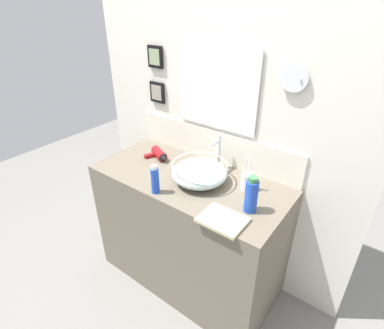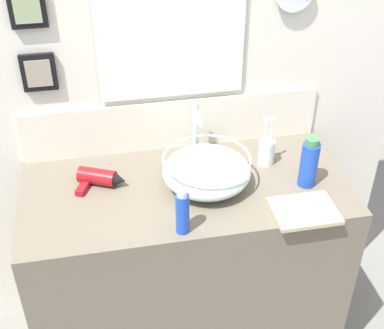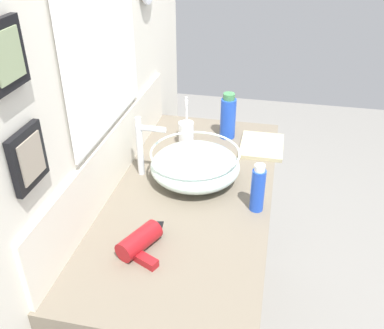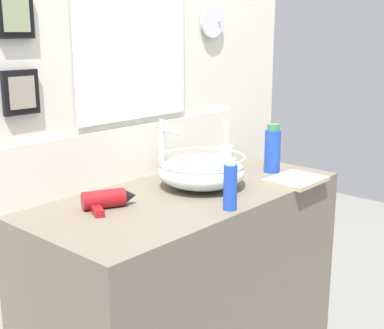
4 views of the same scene
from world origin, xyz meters
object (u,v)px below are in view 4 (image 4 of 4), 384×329
(glass_bowl_sink, at_px, (202,171))
(shampoo_bottle, at_px, (272,149))
(toothbrush_cup, at_px, (226,158))
(hair_drier, at_px, (108,199))
(lotion_bottle, at_px, (230,185))
(faucet, at_px, (164,145))
(hand_towel, at_px, (296,180))

(glass_bowl_sink, xyz_separation_m, shampoo_bottle, (0.37, -0.07, 0.03))
(toothbrush_cup, bearing_deg, hair_drier, -178.60)
(glass_bowl_sink, relative_size, lotion_bottle, 1.89)
(faucet, distance_m, lotion_bottle, 0.46)
(faucet, relative_size, hair_drier, 1.19)
(faucet, bearing_deg, lotion_bottle, -107.06)
(faucet, xyz_separation_m, toothbrush_cup, (0.26, -0.10, -0.08))
(hair_drier, relative_size, shampoo_bottle, 0.98)
(faucet, xyz_separation_m, hair_drier, (-0.39, -0.12, -0.11))
(shampoo_bottle, xyz_separation_m, lotion_bottle, (-0.51, -0.17, -0.01))
(toothbrush_cup, xyz_separation_m, lotion_bottle, (-0.40, -0.33, 0.03))
(toothbrush_cup, distance_m, shampoo_bottle, 0.20)
(faucet, xyz_separation_m, shampoo_bottle, (0.37, -0.27, -0.04))
(hair_drier, height_order, toothbrush_cup, toothbrush_cup)
(hair_drier, distance_m, shampoo_bottle, 0.78)
(hand_towel, bearing_deg, toothbrush_cup, 97.37)
(hair_drier, distance_m, lotion_bottle, 0.41)
(faucet, height_order, hair_drier, faucet)
(faucet, height_order, shampoo_bottle, faucet)
(lotion_bottle, relative_size, hand_towel, 0.77)
(hand_towel, bearing_deg, lotion_bottle, -178.46)
(glass_bowl_sink, relative_size, shampoo_bottle, 1.62)
(hair_drier, bearing_deg, toothbrush_cup, 1.40)
(lotion_bottle, bearing_deg, hand_towel, 1.54)
(hand_towel, bearing_deg, hair_drier, 156.46)
(glass_bowl_sink, distance_m, lotion_bottle, 0.28)
(glass_bowl_sink, bearing_deg, faucet, 90.00)
(glass_bowl_sink, bearing_deg, toothbrush_cup, 19.33)
(toothbrush_cup, height_order, shampoo_bottle, toothbrush_cup)
(faucet, height_order, lotion_bottle, faucet)
(faucet, bearing_deg, shampoo_bottle, -35.61)
(faucet, relative_size, hand_towel, 1.05)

